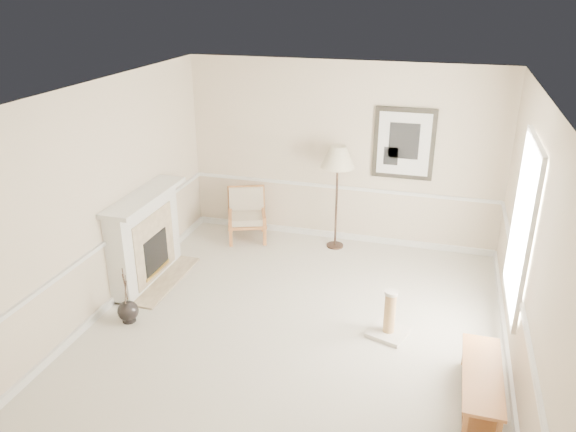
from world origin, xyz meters
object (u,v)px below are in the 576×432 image
object	(u,v)px
armchair	(247,212)
scratching_post	(389,321)
bench	(481,382)
floor_vase	(128,312)
floor_lamp	(338,160)

from	to	relation	value
armchair	scratching_post	xyz separation A→B (m)	(2.62, -2.22, -0.25)
armchair	scratching_post	world-z (taller)	armchair
armchair	scratching_post	size ratio (longest dim) A/B	1.40
bench	scratching_post	xyz separation A→B (m)	(-1.02, 0.94, -0.06)
floor_vase	armchair	bearing A→B (deg)	78.73
bench	scratching_post	world-z (taller)	scratching_post
armchair	bench	xyz separation A→B (m)	(3.64, -3.16, -0.20)
bench	armchair	bearing A→B (deg)	139.01
armchair	floor_lamp	size ratio (longest dim) A/B	0.50
floor_vase	floor_lamp	distance (m)	3.76
floor_lamp	bench	xyz separation A→B (m)	(2.14, -3.19, -1.21)
floor_lamp	scratching_post	xyz separation A→B (m)	(1.12, -2.25, -1.27)
bench	scratching_post	distance (m)	1.39
scratching_post	bench	bearing A→B (deg)	-42.50
floor_lamp	scratching_post	distance (m)	2.81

